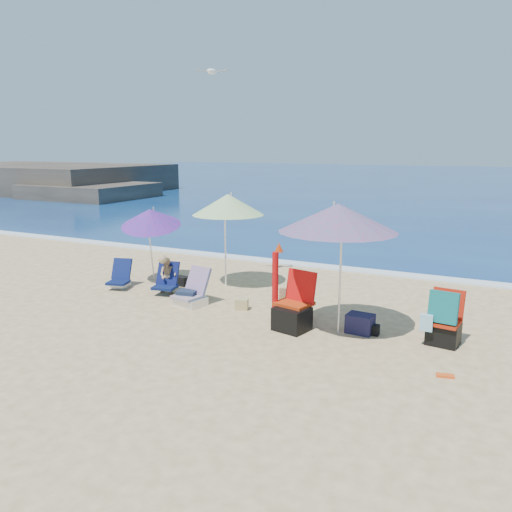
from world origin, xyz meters
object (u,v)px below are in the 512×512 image
at_px(umbrella_turquoise, 338,218).
at_px(camp_chair_right, 443,325).
at_px(seagull, 212,72).
at_px(person_center, 293,297).
at_px(person_left, 167,275).
at_px(umbrella_striped, 228,205).
at_px(furled_umbrella, 276,281).
at_px(umbrella_blue, 150,217).
at_px(chair_navy, 119,280).
at_px(camp_chair_left, 293,313).
at_px(chair_rainbow, 192,295).

bearing_deg(umbrella_turquoise, camp_chair_right, 8.79).
relative_size(umbrella_turquoise, seagull, 3.69).
bearing_deg(person_center, umbrella_turquoise, -28.23).
xyz_separation_m(camp_chair_right, person_left, (-5.89, 0.49, 0.07)).
bearing_deg(umbrella_striped, umbrella_turquoise, -30.74).
height_order(umbrella_striped, furled_umbrella, umbrella_striped).
distance_m(furled_umbrella, person_center, 0.78).
bearing_deg(person_left, furled_umbrella, -15.59).
height_order(umbrella_striped, seagull, seagull).
height_order(umbrella_turquoise, person_left, umbrella_turquoise).
height_order(umbrella_turquoise, umbrella_blue, umbrella_turquoise).
xyz_separation_m(umbrella_striped, chair_navy, (-2.28, -1.19, -1.76)).
relative_size(umbrella_striped, camp_chair_right, 2.32).
distance_m(furled_umbrella, camp_chair_left, 0.65).
xyz_separation_m(umbrella_turquoise, furled_umbrella, (-1.10, -0.08, -1.21)).
distance_m(umbrella_turquoise, person_center, 2.03).
height_order(umbrella_blue, person_center, umbrella_blue).
xyz_separation_m(umbrella_blue, chair_rainbow, (1.82, -1.09, -1.38)).
xyz_separation_m(chair_rainbow, camp_chair_left, (2.44, -0.41, 0.11)).
distance_m(umbrella_turquoise, person_left, 4.49).
relative_size(furled_umbrella, chair_rainbow, 1.92).
relative_size(umbrella_striped, camp_chair_left, 2.14).
relative_size(furled_umbrella, chair_navy, 2.04).
height_order(chair_rainbow, person_left, person_left).
height_order(person_left, seagull, seagull).
height_order(camp_chair_right, person_center, camp_chair_right).
xyz_separation_m(umbrella_striped, camp_chair_left, (2.45, -2.02, -1.62)).
relative_size(umbrella_turquoise, umbrella_striped, 1.15).
bearing_deg(umbrella_turquoise, person_center, 151.77).
xyz_separation_m(umbrella_striped, person_left, (-0.94, -1.12, -1.52)).
relative_size(umbrella_striped, seagull, 3.22).
height_order(chair_rainbow, seagull, seagull).
distance_m(umbrella_blue, chair_navy, 1.63).
xyz_separation_m(umbrella_blue, chair_navy, (-0.47, -0.67, -1.42)).
bearing_deg(furled_umbrella, camp_chair_right, 6.96).
xyz_separation_m(umbrella_blue, camp_chair_left, (4.25, -1.50, -1.28)).
bearing_deg(umbrella_blue, chair_navy, -125.14).
xyz_separation_m(umbrella_turquoise, camp_chair_left, (-0.73, -0.13, -1.74)).
height_order(umbrella_blue, furled_umbrella, umbrella_blue).
bearing_deg(person_center, furled_umbrella, -97.32).
relative_size(umbrella_striped, umbrella_blue, 1.14).
relative_size(umbrella_striped, person_left, 2.44).
bearing_deg(umbrella_striped, chair_navy, -152.44).
height_order(camp_chair_left, person_center, camp_chair_left).
xyz_separation_m(camp_chair_right, person_center, (-2.79, 0.27, 0.04)).
xyz_separation_m(chair_navy, seagull, (1.91, 1.18, 4.66)).
xyz_separation_m(chair_rainbow, person_left, (-0.95, 0.48, 0.21)).
distance_m(chair_navy, chair_rainbow, 2.33).
height_order(chair_navy, chair_rainbow, chair_rainbow).
height_order(umbrella_turquoise, furled_umbrella, umbrella_turquoise).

